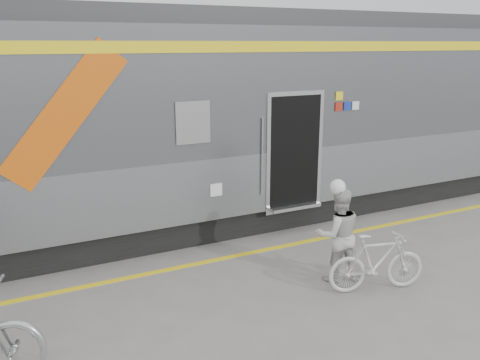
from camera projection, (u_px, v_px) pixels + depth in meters
ground at (263, 326)px, 6.50m from camera, size 90.00×90.00×0.00m
train at (154, 123)px, 9.57m from camera, size 24.00×3.17×4.10m
safety_strip at (199, 263)px, 8.36m from camera, size 24.00×0.12×0.01m
woman at (338, 235)px, 7.61m from camera, size 0.83×0.72×1.46m
bicycle_right at (377, 262)px, 7.35m from camera, size 1.53×0.79×0.88m
helmet_woman at (341, 180)px, 7.39m from camera, size 0.23×0.23×0.23m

